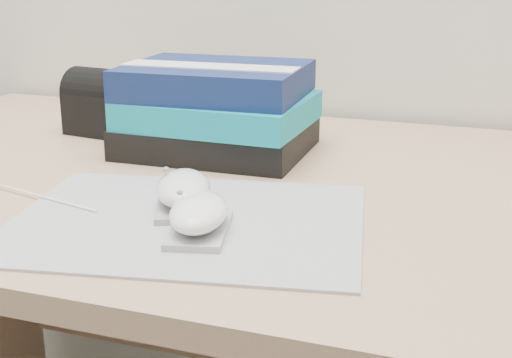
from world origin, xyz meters
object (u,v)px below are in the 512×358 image
(desk, at_px, (324,318))
(book_stack, at_px, (217,109))
(pouch, at_px, (105,102))
(mouse_front, at_px, (199,215))
(mouse_rear, at_px, (183,191))

(desk, distance_m, book_stack, 0.36)
(desk, bearing_deg, pouch, 167.82)
(desk, relative_size, mouse_front, 12.93)
(pouch, bearing_deg, book_stack, -11.18)
(book_stack, xyz_separation_m, pouch, (-0.22, 0.04, -0.01))
(desk, height_order, pouch, pouch)
(mouse_rear, relative_size, pouch, 1.00)
(pouch, bearing_deg, desk, -12.18)
(desk, height_order, mouse_rear, mouse_rear)
(book_stack, height_order, pouch, book_stack)
(pouch, bearing_deg, mouse_rear, -46.95)
(mouse_rear, height_order, pouch, pouch)
(mouse_front, bearing_deg, book_stack, 108.80)
(desk, bearing_deg, mouse_rear, -120.16)
(mouse_rear, relative_size, book_stack, 0.47)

